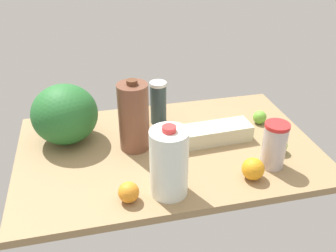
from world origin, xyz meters
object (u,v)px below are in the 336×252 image
at_px(milk_jug, 169,163).
at_px(lime_loose, 279,145).
at_px(lime_by_jug, 260,117).
at_px(orange_far_back, 129,192).
at_px(egg_carton, 213,133).
at_px(shaker_bottle, 158,103).
at_px(orange_beside_bowl, 253,169).
at_px(chocolate_milk_jug, 134,117).
at_px(watermelon, 65,114).
at_px(tumbler_cup, 274,145).

height_order(milk_jug, lime_loose, milk_jug).
bearing_deg(lime_by_jug, orange_far_back, 30.59).
distance_m(egg_carton, milk_jug, 0.39).
bearing_deg(shaker_bottle, orange_beside_bowl, 117.02).
bearing_deg(milk_jug, lime_by_jug, -144.00).
xyz_separation_m(chocolate_milk_jug, orange_far_back, (0.07, 0.32, -0.10)).
distance_m(orange_beside_bowl, lime_by_jug, 0.41).
distance_m(orange_beside_bowl, lime_loose, 0.22).
distance_m(chocolate_milk_jug, shaker_bottle, 0.23).
relative_size(watermelon, lime_loose, 4.26).
xyz_separation_m(shaker_bottle, orange_far_back, (0.21, 0.50, -0.06)).
relative_size(tumbler_cup, shaker_bottle, 0.93).
bearing_deg(watermelon, orange_far_back, 114.09).
bearing_deg(egg_carton, orange_far_back, 33.64).
relative_size(egg_carton, shaker_bottle, 1.62).
distance_m(shaker_bottle, orange_beside_bowl, 0.54).
relative_size(shaker_bottle, lime_loose, 3.13).
height_order(chocolate_milk_jug, orange_beside_bowl, chocolate_milk_jug).
bearing_deg(lime_loose, milk_jug, 15.72).
distance_m(milk_jug, orange_beside_bowl, 0.32).
relative_size(watermelon, milk_jug, 1.03).
height_order(tumbler_cup, egg_carton, tumbler_cup).
xyz_separation_m(watermelon, tumbler_cup, (-0.75, 0.36, -0.03)).
height_order(egg_carton, chocolate_milk_jug, chocolate_milk_jug).
relative_size(tumbler_cup, orange_far_back, 2.56).
xyz_separation_m(lime_loose, lime_by_jug, (-0.02, -0.23, -0.00)).
height_order(chocolate_milk_jug, shaker_bottle, chocolate_milk_jug).
bearing_deg(milk_jug, lime_loose, -164.28).
distance_m(chocolate_milk_jug, lime_loose, 0.59).
height_order(watermelon, lime_by_jug, watermelon).
height_order(egg_carton, orange_far_back, orange_far_back).
height_order(orange_beside_bowl, lime_by_jug, orange_beside_bowl).
distance_m(tumbler_cup, orange_beside_bowl, 0.13).
bearing_deg(lime_by_jug, orange_beside_bowl, 61.46).
height_order(watermelon, egg_carton, watermelon).
bearing_deg(tumbler_cup, shaker_bottle, -50.59).
distance_m(tumbler_cup, lime_loose, 0.12).
distance_m(egg_carton, lime_loose, 0.27).
bearing_deg(egg_carton, chocolate_milk_jug, -7.38).
relative_size(chocolate_milk_jug, orange_far_back, 4.18).
height_order(shaker_bottle, orange_far_back, shaker_bottle).
distance_m(milk_jug, orange_far_back, 0.17).
bearing_deg(orange_beside_bowl, shaker_bottle, -62.98).
bearing_deg(tumbler_cup, orange_beside_bowl, 28.40).
bearing_deg(orange_beside_bowl, orange_far_back, 2.38).
distance_m(watermelon, egg_carton, 0.61).
distance_m(orange_far_back, lime_by_jug, 0.75).
relative_size(chocolate_milk_jug, lime_by_jug, 4.89).
height_order(lime_loose, lime_by_jug, lime_loose).
relative_size(tumbler_cup, orange_beside_bowl, 2.23).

